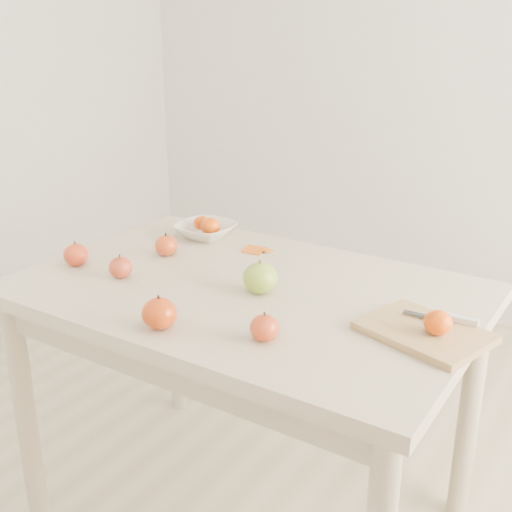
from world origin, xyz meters
The scene contains 16 objects.
ground centered at (0.00, 0.00, 0.00)m, with size 3.50×3.50×0.00m, color #C6B293.
table centered at (0.00, 0.00, 0.65)m, with size 1.20×0.80×0.75m.
cutting_board centered at (0.49, -0.02, 0.76)m, with size 0.27×0.20×0.02m, color tan.
board_tangerine centered at (0.52, -0.03, 0.80)m, with size 0.06×0.06×0.05m, color #CA3A07.
fruit_bowl centered at (-0.34, 0.27, 0.77)m, with size 0.19×0.19×0.05m, color white.
bowl_tangerine_near centered at (-0.36, 0.28, 0.79)m, with size 0.05×0.05×0.05m, color #D03F07.
bowl_tangerine_far centered at (-0.31, 0.26, 0.80)m, with size 0.06×0.06×0.06m, color #CF3D07.
orange_peel_a centered at (-0.13, 0.24, 0.75)m, with size 0.06×0.04×0.00m, color #DC5B0F.
orange_peel_b centered at (-0.10, 0.26, 0.75)m, with size 0.04×0.04×0.00m, color orange.
paring_knife centered at (0.54, 0.05, 0.78)m, with size 0.17×0.05×0.01m.
apple_green centered at (0.05, -0.02, 0.79)m, with size 0.09×0.09×0.08m, color olive.
apple_red_e centered at (0.20, -0.23, 0.78)m, with size 0.07×0.07×0.06m, color #A11C0F.
apple_red_d centered at (-0.32, -0.13, 0.78)m, with size 0.07×0.07×0.06m, color maroon.
apple_red_a centered at (-0.33, 0.07, 0.78)m, with size 0.07×0.07×0.06m, color maroon.
apple_red_c centered at (-0.03, -0.31, 0.79)m, with size 0.08×0.08×0.07m, color #991606.
apple_red_b centered at (-0.50, -0.13, 0.78)m, with size 0.07×0.07×0.06m, color #A11E17.
Camera 1 is at (0.87, -1.31, 1.41)m, focal length 45.00 mm.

